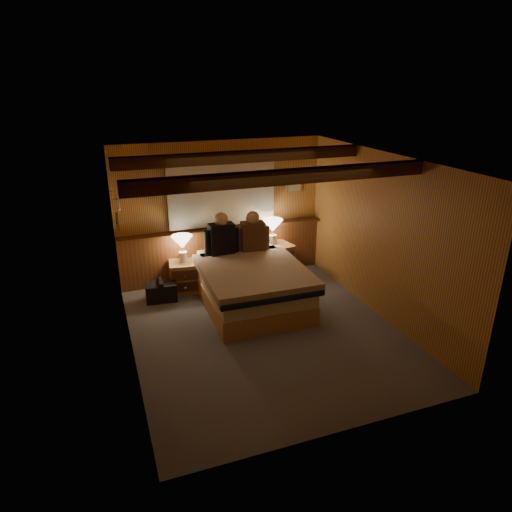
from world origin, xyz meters
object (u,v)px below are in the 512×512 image
nightstand_right (275,261)px  lamp_right (273,227)px  lamp_left (182,244)px  person_left (222,237)px  duffel_bag (161,292)px  bed (252,285)px  person_right (253,234)px  nightstand_left (184,276)px

nightstand_right → lamp_right: bearing=136.3°
lamp_left → person_left: person_left is taller
lamp_right → duffel_bag: bearing=-172.0°
bed → nightstand_right: (0.77, 0.91, -0.04)m
nightstand_right → person_right: (-0.51, -0.24, 0.64)m
nightstand_left → lamp_left: 0.57m
nightstand_left → person_right: 1.35m
nightstand_right → lamp_left: lamp_left is taller
person_left → duffel_bag: person_left is taller
bed → person_right: bearing=70.1°
nightstand_left → person_left: size_ratio=0.72×
nightstand_left → duffel_bag: (-0.43, -0.24, -0.10)m
nightstand_left → person_right: bearing=-3.2°
duffel_bag → bed: bearing=-21.6°
nightstand_left → lamp_right: 1.74m
bed → lamp_right: bearing=53.6°
nightstand_left → nightstand_right: bearing=8.6°
person_left → person_right: person_left is taller
lamp_right → lamp_left: bearing=-179.6°
bed → nightstand_left: (-0.88, 0.89, -0.09)m
nightstand_right → duffel_bag: bearing=175.0°
nightstand_right → person_left: bearing=-179.9°
bed → person_left: person_left is taller
person_left → nightstand_left: bearing=160.5°
person_right → lamp_left: bearing=175.2°
nightstand_right → bed: bearing=-142.1°
bed → lamp_left: (-0.87, 0.93, 0.47)m
person_right → duffel_bag: 1.75m
nightstand_left → lamp_left: size_ratio=1.14×
lamp_right → person_right: (-0.46, -0.27, 0.01)m
person_left → lamp_right: bearing=13.3°
bed → nightstand_left: bearing=135.7°
nightstand_left → duffel_bag: 0.50m
nightstand_right → lamp_left: bearing=167.4°
nightstand_left → lamp_left: lamp_left is taller
bed → person_right: 0.93m
lamp_right → person_right: 0.54m
lamp_right → duffel_bag: (-2.03, -0.28, -0.78)m
duffel_bag → lamp_left: bearing=37.3°
nightstand_right → duffel_bag: 2.10m
nightstand_left → lamp_right: size_ratio=1.12×
nightstand_right → lamp_right: 0.63m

